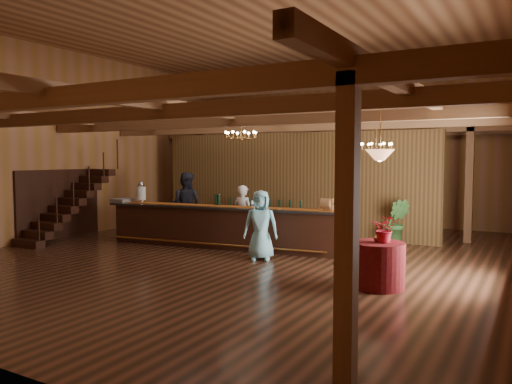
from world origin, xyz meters
The scene contains 26 objects.
floor centered at (0.00, 0.00, 0.00)m, with size 14.00×14.00×0.00m, color #552E1D.
ceiling centered at (0.00, 0.00, 5.50)m, with size 14.00×14.00×0.00m, color #AE774B.
wall_back centered at (0.00, 7.00, 2.75)m, with size 12.00×0.10×5.50m, color #9C6240.
wall_left centered at (-6.00, 0.00, 2.75)m, with size 0.10×14.00×5.50m, color #9C6240.
beam_grid centered at (0.00, 0.51, 3.24)m, with size 11.90×13.90×0.39m.
support_posts centered at (0.00, -0.50, 1.60)m, with size 9.20×10.20×3.20m.
partition_wall centered at (-0.50, 3.50, 1.55)m, with size 9.00×0.18×3.10m, color brown.
staircase centered at (-5.45, -0.74, 1.00)m, with size 1.00×2.80×2.00m.
backroom_boxes centered at (-0.29, 5.50, 0.53)m, with size 4.10×0.60×1.10m.
tasting_bar centered at (-1.02, 0.47, 0.55)m, with size 6.57×1.59×1.10m.
beverage_dispenser centered at (-3.53, 0.22, 1.37)m, with size 0.26×0.26×0.60m.
glass_rack_tray centered at (-4.09, 0.05, 1.14)m, with size 0.50×0.50×0.10m, color gray.
raffle_drum centered at (1.80, 0.76, 1.26)m, with size 0.34×0.24×0.30m.
bar_bottle_0 centered at (-1.23, 0.57, 1.24)m, with size 0.07×0.07×0.30m, color black.
bar_bottle_1 centered at (-1.16, 0.58, 1.24)m, with size 0.07×0.07×0.30m, color black.
backbar_shelf centered at (-1.15, 3.07, 0.40)m, with size 2.85×0.45×0.80m, color black.
round_table centered at (3.69, -1.48, 0.42)m, with size 0.96×0.96×0.83m, color #5E0510.
chandelier_left centered at (-0.39, 0.46, 2.92)m, with size 0.80×0.80×0.43m.
chandelier_right centered at (2.60, 2.01, 2.63)m, with size 0.80×0.80×0.72m.
pendant_lamp centered at (3.69, -1.48, 2.40)m, with size 0.52×0.52×0.90m.
bartender centered at (-0.72, 1.11, 0.81)m, with size 0.59×0.39×1.61m, color white.
staff_second centered at (-2.78, 1.28, 0.96)m, with size 0.93×0.73×1.92m, color #20202C.
guest centered at (0.65, -0.38, 0.80)m, with size 0.79×0.51×1.61m, color #8CD8EA.
floor_plant centered at (2.87, 3.08, 0.63)m, with size 0.69×0.56×1.25m, color #3A6E2F.
table_flowers centered at (3.81, -1.49, 1.08)m, with size 0.45×0.39×0.50m, color maroon.
table_vase centered at (3.68, -1.45, 0.97)m, with size 0.14×0.14×0.27m, color #BA7D3B.
Camera 1 is at (6.18, -10.30, 2.36)m, focal length 35.00 mm.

